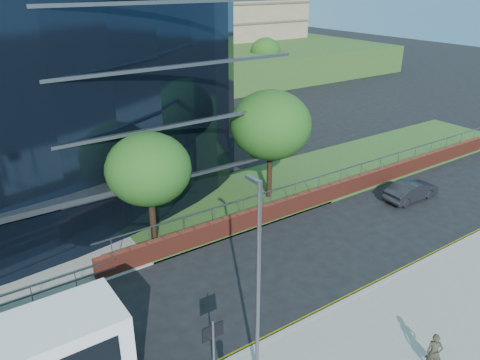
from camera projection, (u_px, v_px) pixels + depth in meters
grass_verge at (341, 168)px, 37.02m from camera, size 36.00×8.00×0.12m
retaining_wall at (339, 189)px, 31.93m from camera, size 34.00×0.40×2.11m
street_sign at (213, 339)px, 16.56m from camera, size 0.85×0.09×2.80m
tree_far_c at (149, 169)px, 24.91m from camera, size 4.62×4.62×6.51m
tree_far_d at (271, 125)px, 30.07m from camera, size 5.28×5.28×7.44m
tree_dist_e at (172, 61)px, 57.17m from camera, size 4.62×4.62×6.51m
tree_dist_f at (266, 51)px, 67.11m from camera, size 4.29×4.29×6.05m
streetlight_east at (258, 280)px, 15.98m from camera, size 0.15×0.77×8.00m
parked_car at (411, 191)px, 31.60m from camera, size 4.15×1.49×1.36m
pedestrian_b at (434, 352)px, 17.63m from camera, size 0.66×0.68×1.58m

